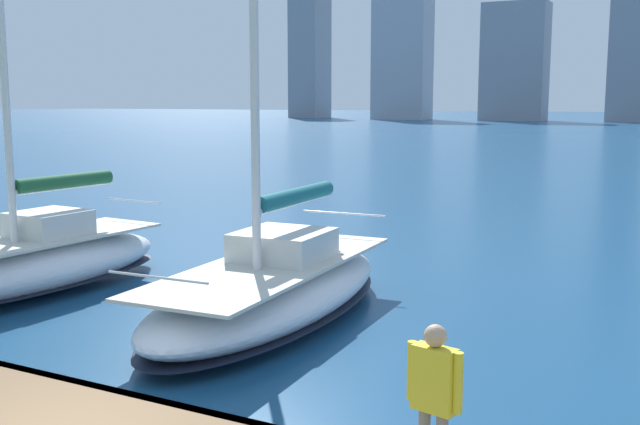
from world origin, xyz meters
name	(u,v)px	position (x,y,z in m)	size (l,w,h in m)	color
sailboat_teal	(273,286)	(1.29, -6.55, 0.67)	(3.11, 7.80, 12.34)	white
sailboat_forest	(37,260)	(7.01, -6.00, 0.70)	(2.75, 6.85, 9.91)	white
person_yellow_shirt	(434,390)	(-3.85, -0.92, 1.54)	(0.57, 0.26, 1.56)	gray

